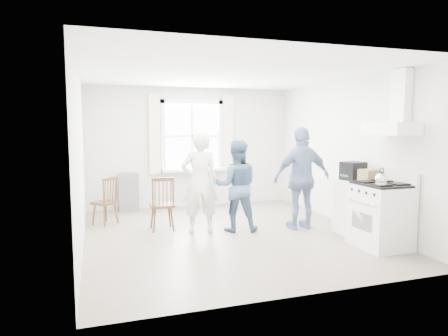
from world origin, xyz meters
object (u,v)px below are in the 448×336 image
person_left (200,183)px  stereo_stack (353,171)px  person_mid (236,186)px  windsor_chair_b (163,198)px  gas_stove (381,215)px  person_right (302,178)px  windsor_chair_a (108,196)px  low_cabinet (355,207)px

person_left → stereo_stack: bearing=166.0°
person_mid → windsor_chair_b: bearing=0.1°
gas_stove → windsor_chair_b: gas_stove is taller
gas_stove → person_right: bearing=113.7°
windsor_chair_a → person_right: size_ratio=0.49×
low_cabinet → person_left: 2.58m
windsor_chair_b → person_mid: size_ratio=0.60×
low_cabinet → person_mid: 1.98m
gas_stove → windsor_chair_a: (-3.75, 2.61, 0.05)m
gas_stove → person_left: (-2.32, 1.60, 0.36)m
windsor_chair_a → stereo_stack: bearing=-26.3°
stereo_stack → windsor_chair_a: bearing=153.7°
stereo_stack → low_cabinet: bearing=-47.2°
person_mid → windsor_chair_a: bearing=-11.5°
low_cabinet → stereo_stack: size_ratio=2.36×
gas_stove → person_left: person_left is taller
stereo_stack → person_mid: (-1.73, 0.79, -0.28)m
low_cabinet → person_mid: bearing=154.8°
windsor_chair_a → windsor_chair_b: size_ratio=0.94×
windsor_chair_b → person_right: 2.40m
gas_stove → stereo_stack: stereo_stack is taller
windsor_chair_a → person_mid: 2.33m
person_mid → person_right: bearing=-174.7°
windsor_chair_a → gas_stove: bearing=-34.9°
stereo_stack → person_right: person_right is taller
gas_stove → person_mid: bearing=137.9°
gas_stove → windsor_chair_a: bearing=145.1°
windsor_chair_b → low_cabinet: bearing=-21.7°
windsor_chair_a → person_left: person_left is taller
person_left → person_right: bearing=176.8°
person_left → person_right: person_right is taller
gas_stove → windsor_chair_b: 3.45m
person_left → person_mid: person_left is taller
gas_stove → low_cabinet: 0.70m
gas_stove → person_right: person_right is taller
windsor_chair_b → person_left: size_ratio=0.55×
gas_stove → person_mid: size_ratio=0.73×
low_cabinet → person_mid: person_mid is taller
gas_stove → person_mid: person_mid is taller
low_cabinet → person_mid: size_ratio=0.58×
person_left → person_mid: (0.62, -0.07, -0.07)m
person_right → person_left: bearing=-8.6°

